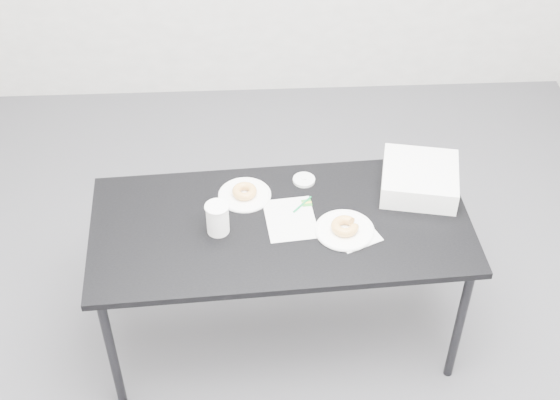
{
  "coord_description": "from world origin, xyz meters",
  "views": [
    {
      "loc": [
        -0.12,
        -2.42,
        2.97
      ],
      "look_at": [
        0.0,
        0.02,
        0.77
      ],
      "focal_mm": 50.0,
      "sensor_mm": 36.0,
      "label": 1
    }
  ],
  "objects_px": {
    "plate_far": "(245,195)",
    "coffee_cup": "(218,218)",
    "donut_far": "(245,191)",
    "table": "(281,232)",
    "donut_near": "(345,226)",
    "bakery_box": "(420,179)",
    "scorecard": "(290,219)",
    "plate_near": "(345,230)",
    "pen": "(302,204)"
  },
  "relations": [
    {
      "from": "table",
      "to": "pen",
      "type": "relative_size",
      "value": 13.44
    },
    {
      "from": "scorecard",
      "to": "bakery_box",
      "type": "xyz_separation_m",
      "value": [
        0.57,
        0.17,
        0.05
      ]
    },
    {
      "from": "pen",
      "to": "plate_near",
      "type": "xyz_separation_m",
      "value": [
        0.16,
        -0.17,
        0.0
      ]
    },
    {
      "from": "donut_far",
      "to": "coffee_cup",
      "type": "height_order",
      "value": "coffee_cup"
    },
    {
      "from": "plate_near",
      "to": "bakery_box",
      "type": "height_order",
      "value": "bakery_box"
    },
    {
      "from": "bakery_box",
      "to": "coffee_cup",
      "type": "bearing_deg",
      "value": -154.12
    },
    {
      "from": "table",
      "to": "donut_near",
      "type": "height_order",
      "value": "donut_near"
    },
    {
      "from": "table",
      "to": "plate_near",
      "type": "bearing_deg",
      "value": -16.55
    },
    {
      "from": "plate_near",
      "to": "coffee_cup",
      "type": "height_order",
      "value": "coffee_cup"
    },
    {
      "from": "coffee_cup",
      "to": "bakery_box",
      "type": "height_order",
      "value": "coffee_cup"
    },
    {
      "from": "donut_near",
      "to": "plate_near",
      "type": "bearing_deg",
      "value": 0.0
    },
    {
      "from": "donut_near",
      "to": "coffee_cup",
      "type": "relative_size",
      "value": 0.83
    },
    {
      "from": "plate_near",
      "to": "donut_far",
      "type": "xyz_separation_m",
      "value": [
        -0.41,
        0.24,
        0.02
      ]
    },
    {
      "from": "scorecard",
      "to": "pen",
      "type": "bearing_deg",
      "value": 50.14
    },
    {
      "from": "table",
      "to": "donut_near",
      "type": "bearing_deg",
      "value": -16.55
    },
    {
      "from": "donut_far",
      "to": "bakery_box",
      "type": "relative_size",
      "value": 0.33
    },
    {
      "from": "plate_far",
      "to": "table",
      "type": "bearing_deg",
      "value": -50.62
    },
    {
      "from": "scorecard",
      "to": "plate_near",
      "type": "bearing_deg",
      "value": -27.04
    },
    {
      "from": "table",
      "to": "bakery_box",
      "type": "distance_m",
      "value": 0.65
    },
    {
      "from": "donut_near",
      "to": "donut_far",
      "type": "height_order",
      "value": "donut_near"
    },
    {
      "from": "coffee_cup",
      "to": "scorecard",
      "type": "bearing_deg",
      "value": 10.26
    },
    {
      "from": "donut_near",
      "to": "plate_far",
      "type": "bearing_deg",
      "value": 149.23
    },
    {
      "from": "scorecard",
      "to": "plate_near",
      "type": "xyz_separation_m",
      "value": [
        0.22,
        -0.08,
        0.01
      ]
    },
    {
      "from": "table",
      "to": "scorecard",
      "type": "height_order",
      "value": "scorecard"
    },
    {
      "from": "donut_near",
      "to": "pen",
      "type": "bearing_deg",
      "value": 134.35
    },
    {
      "from": "pen",
      "to": "plate_near",
      "type": "distance_m",
      "value": 0.23
    },
    {
      "from": "table",
      "to": "donut_far",
      "type": "relative_size",
      "value": 15.12
    },
    {
      "from": "coffee_cup",
      "to": "donut_near",
      "type": "bearing_deg",
      "value": -3.2
    },
    {
      "from": "table",
      "to": "bakery_box",
      "type": "height_order",
      "value": "bakery_box"
    },
    {
      "from": "donut_far",
      "to": "table",
      "type": "bearing_deg",
      "value": -50.62
    },
    {
      "from": "donut_near",
      "to": "coffee_cup",
      "type": "distance_m",
      "value": 0.52
    },
    {
      "from": "plate_far",
      "to": "plate_near",
      "type": "bearing_deg",
      "value": -30.77
    },
    {
      "from": "donut_far",
      "to": "coffee_cup",
      "type": "bearing_deg",
      "value": -117.56
    },
    {
      "from": "scorecard",
      "to": "pen",
      "type": "height_order",
      "value": "pen"
    },
    {
      "from": "table",
      "to": "coffee_cup",
      "type": "xyz_separation_m",
      "value": [
        -0.26,
        -0.03,
        0.12
      ]
    },
    {
      "from": "table",
      "to": "plate_near",
      "type": "relative_size",
      "value": 6.62
    },
    {
      "from": "bakery_box",
      "to": "donut_near",
      "type": "bearing_deg",
      "value": -132.82
    },
    {
      "from": "plate_far",
      "to": "coffee_cup",
      "type": "relative_size",
      "value": 1.64
    },
    {
      "from": "pen",
      "to": "scorecard",
      "type": "bearing_deg",
      "value": -172.86
    },
    {
      "from": "scorecard",
      "to": "donut_near",
      "type": "height_order",
      "value": "donut_near"
    },
    {
      "from": "table",
      "to": "bakery_box",
      "type": "xyz_separation_m",
      "value": [
        0.61,
        0.19,
        0.11
      ]
    },
    {
      "from": "plate_near",
      "to": "donut_near",
      "type": "height_order",
      "value": "donut_near"
    },
    {
      "from": "coffee_cup",
      "to": "bakery_box",
      "type": "distance_m",
      "value": 0.9
    },
    {
      "from": "table",
      "to": "pen",
      "type": "xyz_separation_m",
      "value": [
        0.1,
        0.1,
        0.06
      ]
    },
    {
      "from": "bakery_box",
      "to": "pen",
      "type": "bearing_deg",
      "value": -158.97
    },
    {
      "from": "pen",
      "to": "donut_far",
      "type": "height_order",
      "value": "donut_far"
    },
    {
      "from": "donut_near",
      "to": "plate_far",
      "type": "distance_m",
      "value": 0.48
    },
    {
      "from": "plate_near",
      "to": "bakery_box",
      "type": "distance_m",
      "value": 0.44
    },
    {
      "from": "scorecard",
      "to": "plate_far",
      "type": "height_order",
      "value": "plate_far"
    },
    {
      "from": "plate_near",
      "to": "donut_far",
      "type": "bearing_deg",
      "value": 149.23
    }
  ]
}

